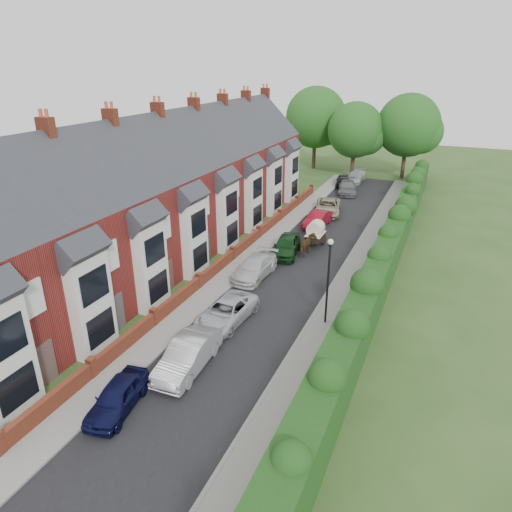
{
  "coord_description": "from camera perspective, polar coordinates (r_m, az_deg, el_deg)",
  "views": [
    {
      "loc": [
        8.61,
        -18.01,
        13.75
      ],
      "look_at": [
        -2.04,
        6.72,
        2.2
      ],
      "focal_mm": 32.0,
      "sensor_mm": 36.0,
      "label": 1
    }
  ],
  "objects": [
    {
      "name": "tree_far_back",
      "position": [
        63.86,
        7.86,
        16.6
      ],
      "size": [
        8.4,
        8.0,
        10.82
      ],
      "color": "#332316",
      "rests_on": "ground"
    },
    {
      "name": "ground",
      "position": [
        24.24,
        -1.89,
        -11.35
      ],
      "size": [
        140.0,
        140.0,
        0.0
      ],
      "primitive_type": "plane",
      "color": "#2D4C1E",
      "rests_on": "ground"
    },
    {
      "name": "road",
      "position": [
        33.37,
        5.35,
        -1.21
      ],
      "size": [
        6.0,
        58.0,
        0.02
      ],
      "primitive_type": "cube",
      "color": "black",
      "rests_on": "ground"
    },
    {
      "name": "car_silver_b",
      "position": [
        26.11,
        -3.7,
        -6.95
      ],
      "size": [
        2.45,
        4.8,
        1.3
      ],
      "primitive_type": "imported",
      "rotation": [
        0.0,
        0.0,
        -0.07
      ],
      "color": "silver",
      "rests_on": "ground"
    },
    {
      "name": "tree_far_right",
      "position": [
        60.77,
        18.86,
        15.01
      ],
      "size": [
        7.98,
        7.6,
        10.31
      ],
      "color": "#332316",
      "rests_on": "ground"
    },
    {
      "name": "pavement_hedge_side",
      "position": [
        32.47,
        12.23,
        -2.29
      ],
      "size": [
        2.2,
        58.0,
        0.12
      ],
      "primitive_type": "cube",
      "color": "gray",
      "rests_on": "ground"
    },
    {
      "name": "horse_cart",
      "position": [
        36.65,
        7.46,
        3.01
      ],
      "size": [
        1.33,
        2.93,
        2.12
      ],
      "color": "black",
      "rests_on": "ground"
    },
    {
      "name": "lamppost",
      "position": [
        24.92,
        9.06,
        -1.89
      ],
      "size": [
        0.32,
        0.32,
        5.16
      ],
      "color": "black",
      "rests_on": "ground"
    },
    {
      "name": "car_beige",
      "position": [
        45.02,
        8.96,
        6.08
      ],
      "size": [
        3.28,
        5.39,
        1.4
      ],
      "primitive_type": "imported",
      "rotation": [
        0.0,
        0.0,
        0.2
      ],
      "color": "tan",
      "rests_on": "ground"
    },
    {
      "name": "kerb_house_side",
      "position": [
        34.3,
        0.51,
        -0.29
      ],
      "size": [
        0.18,
        58.0,
        0.13
      ],
      "primitive_type": "cube",
      "color": "gray",
      "rests_on": "ground"
    },
    {
      "name": "garden_wall_row",
      "position": [
        34.0,
        -2.93,
        0.18
      ],
      "size": [
        0.35,
        40.35,
        1.1
      ],
      "color": "maroon",
      "rests_on": "ground"
    },
    {
      "name": "car_red",
      "position": [
        41.36,
        7.72,
        4.58
      ],
      "size": [
        1.86,
        4.25,
        1.36
      ],
      "primitive_type": "imported",
      "rotation": [
        0.0,
        0.0,
        -0.1
      ],
      "color": "maroon",
      "rests_on": "ground"
    },
    {
      "name": "terrace_row",
      "position": [
        35.34,
        -11.22,
        7.56
      ],
      "size": [
        9.05,
        40.5,
        11.5
      ],
      "color": "maroon",
      "rests_on": "ground"
    },
    {
      "name": "car_grey",
      "position": [
        52.65,
        11.36,
        8.4
      ],
      "size": [
        2.94,
        5.07,
        1.38
      ],
      "primitive_type": "imported",
      "rotation": [
        0.0,
        0.0,
        0.22
      ],
      "color": "slate",
      "rests_on": "ground"
    },
    {
      "name": "car_silver_a",
      "position": [
        22.61,
        -8.52,
        -12.15
      ],
      "size": [
        1.82,
        4.67,
        1.52
      ],
      "primitive_type": "imported",
      "rotation": [
        0.0,
        0.0,
        0.05
      ],
      "color": "#A4A5A9",
      "rests_on": "ground"
    },
    {
      "name": "horse",
      "position": [
        34.94,
        6.47,
        1.32
      ],
      "size": [
        0.93,
        1.94,
        1.61
      ],
      "primitive_type": "imported",
      "rotation": [
        0.0,
        0.0,
        3.11
      ],
      "color": "#432F18",
      "rests_on": "ground"
    },
    {
      "name": "car_extra_far",
      "position": [
        58.12,
        12.36,
        9.68
      ],
      "size": [
        2.03,
        4.69,
        1.35
      ],
      "primitive_type": "imported",
      "rotation": [
        0.0,
        0.0,
        -0.03
      ],
      "color": "#B6B8BE",
      "rests_on": "ground"
    },
    {
      "name": "kerb_hedge_side",
      "position": [
        32.64,
        10.44,
        -1.98
      ],
      "size": [
        0.18,
        58.0,
        0.13
      ],
      "primitive_type": "cube",
      "color": "gray",
      "rests_on": "ground"
    },
    {
      "name": "car_navy",
      "position": [
        21.06,
        -16.96,
        -16.5
      ],
      "size": [
        2.07,
        3.92,
        1.27
      ],
      "primitive_type": "imported",
      "rotation": [
        0.0,
        0.0,
        0.16
      ],
      "color": "black",
      "rests_on": "ground"
    },
    {
      "name": "hedge",
      "position": [
        31.61,
        15.65,
        -0.29
      ],
      "size": [
        2.1,
        58.0,
        2.85
      ],
      "color": "#113410",
      "rests_on": "ground"
    },
    {
      "name": "tree_far_left",
      "position": [
        59.71,
        12.65,
        14.94
      ],
      "size": [
        7.14,
        6.8,
        9.29
      ],
      "color": "#332316",
      "rests_on": "ground"
    },
    {
      "name": "car_green",
      "position": [
        34.92,
        3.83,
        1.31
      ],
      "size": [
        2.47,
        4.63,
        1.5
      ],
      "primitive_type": "imported",
      "rotation": [
        0.0,
        0.0,
        0.16
      ],
      "color": "#0F3313",
      "rests_on": "ground"
    },
    {
      "name": "car_white",
      "position": [
        31.3,
        -0.17,
        -1.46
      ],
      "size": [
        2.07,
        4.75,
        1.36
      ],
      "primitive_type": "imported",
      "rotation": [
        0.0,
        0.0,
        -0.04
      ],
      "color": "silver",
      "rests_on": "ground"
    },
    {
      "name": "car_black",
      "position": [
        55.82,
        10.78,
        9.25
      ],
      "size": [
        2.23,
        4.08,
        1.32
      ],
      "primitive_type": "imported",
      "rotation": [
        0.0,
        0.0,
        0.18
      ],
      "color": "black",
      "rests_on": "ground"
    },
    {
      "name": "pavement_house_side",
      "position": [
        34.6,
        -0.71,
        -0.09
      ],
      "size": [
        1.7,
        58.0,
        0.12
      ],
      "primitive_type": "cube",
      "color": "gray",
      "rests_on": "ground"
    }
  ]
}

